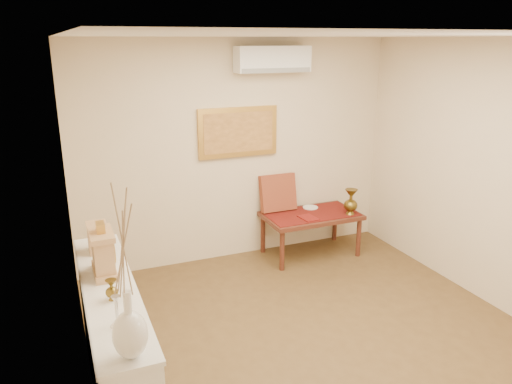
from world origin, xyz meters
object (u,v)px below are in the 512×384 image
brass_urn_tall (351,199)px  wooden_chest (98,237)px  white_vase (125,273)px  low_table (311,219)px  mantel_clock (103,252)px  display_ledge (115,346)px

brass_urn_tall → wooden_chest: (-3.12, -0.99, 0.35)m
white_vase → wooden_chest: 1.63m
low_table → mantel_clock: bearing=-148.3°
display_ledge → wooden_chest: size_ratio=8.28×
wooden_chest → mantel_clock: bearing=-90.3°
white_vase → mantel_clock: size_ratio=2.51×
display_ledge → low_table: size_ratio=1.68×
mantel_clock → wooden_chest: bearing=89.7°
brass_urn_tall → low_table: (-0.45, 0.21, -0.27)m
display_ledge → wooden_chest: (0.00, 0.68, 0.61)m
white_vase → mantel_clock: bearing=91.0°
display_ledge → wooden_chest: 0.91m
display_ledge → mantel_clock: mantel_clock is taller
brass_urn_tall → low_table: size_ratio=0.33×
display_ledge → low_table: 3.27m
mantel_clock → low_table: bearing=31.7°
white_vase → wooden_chest: size_ratio=4.21×
mantel_clock → wooden_chest: mantel_clock is taller
wooden_chest → low_table: 3.00m
brass_urn_tall → display_ledge: size_ratio=0.20×
wooden_chest → brass_urn_tall: bearing=17.6°
brass_urn_tall → wooden_chest: size_ratio=1.62×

